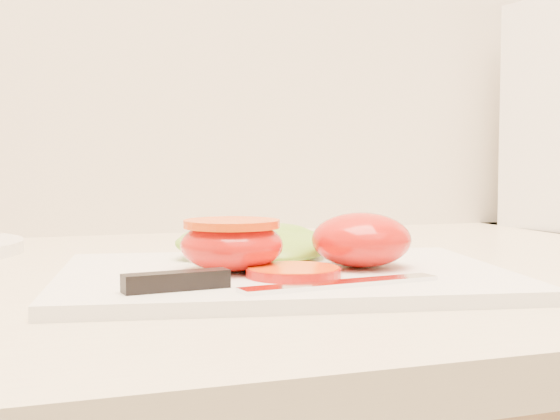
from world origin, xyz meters
name	(u,v)px	position (x,y,z in m)	size (l,w,h in m)	color
cutting_board	(284,276)	(-0.28, 1.59, 0.94)	(0.34, 0.24, 0.01)	white
tomato_half_dome	(361,240)	(-0.22, 1.59, 0.96)	(0.08, 0.08, 0.04)	red
tomato_half_cut	(232,243)	(-0.32, 1.60, 0.96)	(0.08, 0.08, 0.04)	red
tomato_slice_0	(293,272)	(-0.28, 1.56, 0.94)	(0.07, 0.07, 0.01)	orange
lettuce_leaf_0	(255,243)	(-0.28, 1.66, 0.95)	(0.14, 0.09, 0.03)	#73B02E
knife	(242,282)	(-0.33, 1.52, 0.94)	(0.22, 0.05, 0.01)	silver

